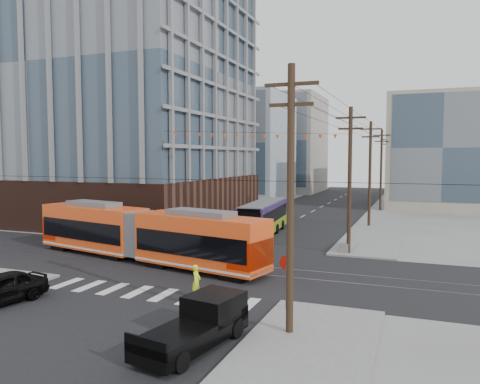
% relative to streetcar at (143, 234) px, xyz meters
% --- Properties ---
extents(ground, '(160.00, 160.00, 0.00)m').
position_rel_streetcar_xyz_m(ground, '(4.72, -3.66, -1.89)').
color(ground, slate).
extents(office_building, '(30.00, 25.00, 28.60)m').
position_rel_streetcar_xyz_m(office_building, '(-17.28, 19.34, 12.41)').
color(office_building, '#381E16').
rests_on(office_building, ground).
extents(bg_bldg_nw_near, '(18.00, 16.00, 18.00)m').
position_rel_streetcar_xyz_m(bg_bldg_nw_near, '(-12.28, 48.34, 7.11)').
color(bg_bldg_nw_near, '#8C99A5').
rests_on(bg_bldg_nw_near, ground).
extents(bg_bldg_ne_near, '(14.00, 14.00, 16.00)m').
position_rel_streetcar_xyz_m(bg_bldg_ne_near, '(20.72, 44.34, 6.11)').
color(bg_bldg_ne_near, gray).
rests_on(bg_bldg_ne_near, ground).
extents(bg_bldg_nw_far, '(16.00, 18.00, 20.00)m').
position_rel_streetcar_xyz_m(bg_bldg_nw_far, '(-9.28, 68.34, 8.11)').
color(bg_bldg_nw_far, gray).
rests_on(bg_bldg_nw_far, ground).
extents(bg_bldg_ne_far, '(16.00, 16.00, 14.00)m').
position_rel_streetcar_xyz_m(bg_bldg_ne_far, '(22.72, 64.34, 5.11)').
color(bg_bldg_ne_far, '#8C99A5').
rests_on(bg_bldg_ne_far, ground).
extents(utility_pole_near, '(0.30, 0.30, 11.00)m').
position_rel_streetcar_xyz_m(utility_pole_near, '(13.22, -9.66, 3.61)').
color(utility_pole_near, black).
rests_on(utility_pole_near, ground).
extents(utility_pole_far, '(0.30, 0.30, 11.00)m').
position_rel_streetcar_xyz_m(utility_pole_far, '(13.22, 52.34, 3.61)').
color(utility_pole_far, black).
rests_on(utility_pole_far, ground).
extents(streetcar, '(19.75, 7.06, 3.78)m').
position_rel_streetcar_xyz_m(streetcar, '(0.00, 0.00, 0.00)').
color(streetcar, '#EC4A15').
rests_on(streetcar, ground).
extents(city_bus, '(3.38, 11.30, 3.15)m').
position_rel_streetcar_xyz_m(city_bus, '(4.31, 14.11, -0.31)').
color(city_bus, '#2D1E4D').
rests_on(city_bus, ground).
extents(pickup_truck, '(2.79, 5.49, 1.78)m').
position_rel_streetcar_xyz_m(pickup_truck, '(10.13, -12.34, -1.00)').
color(pickup_truck, black).
rests_on(pickup_truck, ground).
extents(parked_car_silver, '(3.22, 5.34, 1.66)m').
position_rel_streetcar_xyz_m(parked_car_silver, '(-0.94, 10.12, -1.06)').
color(parked_car_silver, gray).
rests_on(parked_car_silver, ground).
extents(parked_car_white, '(2.19, 4.84, 1.38)m').
position_rel_streetcar_xyz_m(parked_car_white, '(-1.29, 15.15, -1.20)').
color(parked_car_white, silver).
rests_on(parked_car_white, ground).
extents(parked_car_grey, '(3.49, 4.73, 1.19)m').
position_rel_streetcar_xyz_m(parked_car_grey, '(-1.14, 18.83, -1.29)').
color(parked_car_grey, '#44464E').
rests_on(parked_car_grey, ground).
extents(pedestrian, '(0.48, 0.68, 1.74)m').
position_rel_streetcar_xyz_m(pedestrian, '(7.37, -6.43, -1.02)').
color(pedestrian, '#E1F321').
rests_on(pedestrian, ground).
extents(stop_sign, '(0.95, 0.95, 2.52)m').
position_rel_streetcar_xyz_m(stop_sign, '(12.29, -6.82, -0.63)').
color(stop_sign, '#A10E07').
rests_on(stop_sign, ground).
extents(jersey_barrier, '(1.19, 4.24, 0.84)m').
position_rel_streetcar_xyz_m(jersey_barrier, '(13.02, 9.17, -1.47)').
color(jersey_barrier, slate).
rests_on(jersey_barrier, ground).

